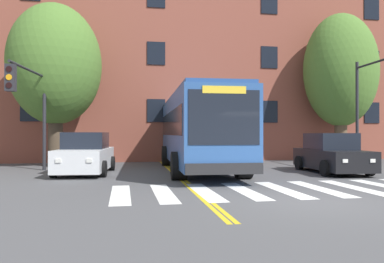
{
  "coord_description": "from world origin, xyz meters",
  "views": [
    {
      "loc": [
        -4.61,
        -8.92,
        1.73
      ],
      "look_at": [
        -1.85,
        7.39,
        1.81
      ],
      "focal_mm": 35.0,
      "sensor_mm": 36.0,
      "label": 1
    }
  ],
  "objects_px": {
    "car_white_near_lane": "(86,155)",
    "car_black_far_lane": "(331,155)",
    "traffic_light_near_corner": "(373,92)",
    "traffic_light_far_corner": "(31,97)",
    "street_tree_curbside_large": "(341,71)",
    "street_tree_curbside_small": "(56,65)",
    "city_bus": "(197,129)"
  },
  "relations": [
    {
      "from": "car_white_near_lane",
      "to": "car_black_far_lane",
      "type": "relative_size",
      "value": 0.99
    },
    {
      "from": "traffic_light_near_corner",
      "to": "traffic_light_far_corner",
      "type": "relative_size",
      "value": 1.13
    },
    {
      "from": "street_tree_curbside_large",
      "to": "street_tree_curbside_small",
      "type": "bearing_deg",
      "value": -177.62
    },
    {
      "from": "city_bus",
      "to": "street_tree_curbside_large",
      "type": "bearing_deg",
      "value": 21.93
    },
    {
      "from": "traffic_light_far_corner",
      "to": "car_white_near_lane",
      "type": "bearing_deg",
      "value": -4.88
    },
    {
      "from": "city_bus",
      "to": "traffic_light_far_corner",
      "type": "xyz_separation_m",
      "value": [
        -7.28,
        -0.5,
        1.36
      ]
    },
    {
      "from": "car_white_near_lane",
      "to": "traffic_light_far_corner",
      "type": "relative_size",
      "value": 0.91
    },
    {
      "from": "street_tree_curbside_large",
      "to": "car_black_far_lane",
      "type": "bearing_deg",
      "value": -124.44
    },
    {
      "from": "traffic_light_far_corner",
      "to": "street_tree_curbside_large",
      "type": "height_order",
      "value": "street_tree_curbside_large"
    },
    {
      "from": "car_black_far_lane",
      "to": "street_tree_curbside_large",
      "type": "height_order",
      "value": "street_tree_curbside_large"
    },
    {
      "from": "car_black_far_lane",
      "to": "traffic_light_near_corner",
      "type": "xyz_separation_m",
      "value": [
        3.28,
        1.74,
        3.03
      ]
    },
    {
      "from": "car_black_far_lane",
      "to": "street_tree_curbside_large",
      "type": "relative_size",
      "value": 0.5
    },
    {
      "from": "city_bus",
      "to": "street_tree_curbside_small",
      "type": "relative_size",
      "value": 1.37
    },
    {
      "from": "car_white_near_lane",
      "to": "street_tree_curbside_small",
      "type": "relative_size",
      "value": 0.53
    },
    {
      "from": "traffic_light_far_corner",
      "to": "car_black_far_lane",
      "type": "bearing_deg",
      "value": -6.76
    },
    {
      "from": "traffic_light_near_corner",
      "to": "city_bus",
      "type": "bearing_deg",
      "value": 178.12
    },
    {
      "from": "city_bus",
      "to": "traffic_light_near_corner",
      "type": "bearing_deg",
      "value": -1.88
    },
    {
      "from": "city_bus",
      "to": "car_white_near_lane",
      "type": "distance_m",
      "value": 5.18
    },
    {
      "from": "city_bus",
      "to": "traffic_light_far_corner",
      "type": "bearing_deg",
      "value": -176.07
    },
    {
      "from": "street_tree_curbside_large",
      "to": "street_tree_curbside_small",
      "type": "distance_m",
      "value": 16.72
    },
    {
      "from": "car_black_far_lane",
      "to": "traffic_light_near_corner",
      "type": "relative_size",
      "value": 0.82
    },
    {
      "from": "traffic_light_near_corner",
      "to": "car_black_far_lane",
      "type": "bearing_deg",
      "value": -152.1
    },
    {
      "from": "traffic_light_near_corner",
      "to": "traffic_light_far_corner",
      "type": "xyz_separation_m",
      "value": [
        -16.21,
        -0.21,
        -0.54
      ]
    },
    {
      "from": "city_bus",
      "to": "car_black_far_lane",
      "type": "xyz_separation_m",
      "value": [
        5.65,
        -2.03,
        -1.13
      ]
    },
    {
      "from": "street_tree_curbside_small",
      "to": "traffic_light_near_corner",
      "type": "bearing_deg",
      "value": -12.46
    },
    {
      "from": "traffic_light_far_corner",
      "to": "traffic_light_near_corner",
      "type": "bearing_deg",
      "value": 0.73
    },
    {
      "from": "city_bus",
      "to": "traffic_light_near_corner",
      "type": "distance_m",
      "value": 9.13
    },
    {
      "from": "city_bus",
      "to": "street_tree_curbside_large",
      "type": "height_order",
      "value": "street_tree_curbside_large"
    },
    {
      "from": "car_white_near_lane",
      "to": "street_tree_curbside_large",
      "type": "distance_m",
      "value": 16.17
    },
    {
      "from": "traffic_light_far_corner",
      "to": "street_tree_curbside_small",
      "type": "distance_m",
      "value": 4.26
    },
    {
      "from": "traffic_light_near_corner",
      "to": "traffic_light_far_corner",
      "type": "height_order",
      "value": "traffic_light_near_corner"
    },
    {
      "from": "car_white_near_lane",
      "to": "street_tree_curbside_small",
      "type": "xyz_separation_m",
      "value": [
        -1.96,
        3.91,
        4.52
      ]
    }
  ]
}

